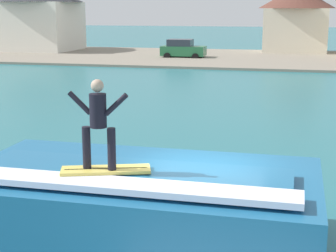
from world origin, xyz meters
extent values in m
plane|color=#246B74|center=(0.00, 0.00, 0.00)|extent=(260.00, 260.00, 0.00)
cube|color=#1E6290|center=(-1.18, -0.68, 0.77)|extent=(7.21, 3.92, 1.54)
cube|color=#1E6290|center=(-1.18, -1.17, 1.62)|extent=(6.13, 1.76, 0.17)
cube|color=white|center=(-1.18, -1.95, 1.67)|extent=(6.49, 0.71, 0.12)
cube|color=#EAD159|center=(-1.64, -1.39, 1.76)|extent=(1.78, 1.05, 0.06)
cube|color=black|center=(-1.64, -1.39, 1.78)|extent=(1.49, 0.56, 0.01)
cylinder|color=black|center=(-2.00, -1.44, 2.19)|extent=(0.16, 0.16, 0.81)
cylinder|color=black|center=(-1.49, -1.44, 2.19)|extent=(0.16, 0.16, 0.81)
cylinder|color=black|center=(-1.74, -1.44, 2.92)|extent=(0.32, 0.32, 0.64)
sphere|color=tan|center=(-1.74, -1.44, 3.39)|extent=(0.24, 0.24, 0.24)
cylinder|color=black|center=(-2.10, -1.44, 3.05)|extent=(0.47, 0.10, 0.45)
cylinder|color=black|center=(-1.38, -1.44, 3.05)|extent=(0.47, 0.10, 0.45)
cube|color=gray|center=(0.00, 40.69, 0.10)|extent=(120.00, 18.94, 0.19)
cube|color=#23663D|center=(-8.91, 39.53, 0.77)|extent=(4.15, 1.97, 0.90)
cube|color=#262D38|center=(-9.22, 39.53, 1.54)|extent=(2.28, 1.77, 0.64)
cylinder|color=black|center=(-7.56, 40.56, 0.32)|extent=(0.64, 0.22, 0.64)
cylinder|color=black|center=(-7.56, 38.50, 0.32)|extent=(0.64, 0.22, 0.64)
cylinder|color=black|center=(-10.26, 40.56, 0.32)|extent=(0.64, 0.22, 0.64)
cylinder|color=black|center=(-10.26, 38.50, 0.32)|extent=(0.64, 0.22, 0.64)
cube|color=silver|center=(-26.02, 44.20, 2.69)|extent=(7.52, 7.75, 5.38)
cube|color=beige|center=(1.27, 49.02, 2.36)|extent=(6.46, 6.47, 4.72)
camera|label=1|loc=(1.87, -10.70, 4.80)|focal=57.48mm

